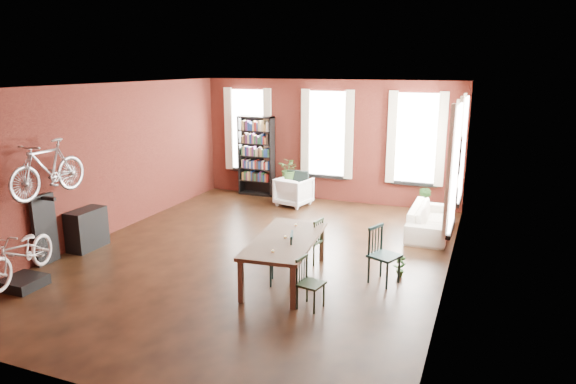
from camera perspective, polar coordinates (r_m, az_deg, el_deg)
The scene contains 19 objects.
room at distance 9.89m, azimuth -0.89°, elevation 5.66°, with size 9.00×9.04×3.22m.
dining_table at distance 8.75m, azimuth -0.30°, elevation -7.46°, with size 0.99×2.18×0.74m, color brown.
dining_chair_a at distance 8.58m, azimuth -0.76°, elevation -7.40°, with size 0.41×0.41×0.88m, color #163132.
dining_chair_b at distance 9.50m, azimuth 2.50°, elevation -5.38°, with size 0.39×0.39×0.84m, color black.
dining_chair_c at distance 7.78m, azimuth 2.54°, elevation -10.13°, with size 0.36×0.36×0.78m, color black.
dining_chair_d at distance 8.74m, azimuth 10.67°, elevation -6.96°, with size 0.44×0.44×0.96m, color #183434.
bookshelf at distance 14.29m, azimuth -3.53°, elevation 4.00°, with size 1.00×0.32×2.20m, color black.
white_armchair at distance 13.30m, azimuth 0.65°, elevation 0.22°, with size 0.79×0.74×0.81m, color white.
cream_sofa at distance 11.52m, azimuth 15.59°, elevation -2.48°, with size 2.08×0.61×0.81m, color beige.
striped_rug at distance 11.32m, azimuth 0.91°, elevation -4.37°, with size 0.97×1.55×0.01m, color black.
bike_trainer at distance 9.61m, azimuth -27.35°, elevation -8.92°, with size 0.59×0.59×0.17m, color black.
bike_wall_rack at distance 10.36m, azimuth -25.42°, elevation -3.78°, with size 0.16×0.60×1.30m, color black.
console_table at distance 10.95m, azimuth -21.44°, elevation -3.85°, with size 0.40×0.80×0.80m, color black.
plant_stand at distance 13.63m, azimuth 0.11°, elevation 0.08°, with size 0.29×0.29×0.59m, color black.
plant_by_sofa at distance 13.15m, azimuth 14.79°, elevation -1.57°, with size 0.36×0.66×0.29m, color #275622.
plant_small at distance 9.18m, azimuth 12.28°, elevation -8.74°, with size 0.21×0.41×0.15m, color #295723.
bicycle_floor at distance 9.30m, azimuth -27.76°, elevation -3.74°, with size 0.57×0.87×1.65m, color beige.
bicycle_hung at distance 9.86m, azimuth -25.31°, elevation 4.26°, with size 0.47×1.00×1.66m, color #A5A8AD.
plant_on_stand at distance 13.52m, azimuth 0.15°, elevation 2.28°, with size 0.55×0.61×0.48m, color #305020.
Camera 1 is at (4.01, -8.42, 3.57)m, focal length 32.00 mm.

